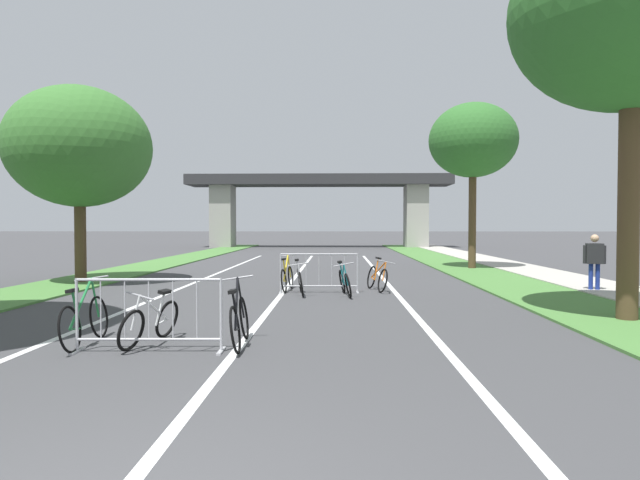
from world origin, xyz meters
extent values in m
cube|color=#477A38|center=(-6.66, 20.18, 0.03)|extent=(2.40, 49.32, 0.05)
cube|color=#477A38|center=(6.66, 20.18, 0.03)|extent=(2.40, 49.32, 0.05)
cube|color=#ADA89E|center=(8.93, 20.18, 0.04)|extent=(2.14, 49.32, 0.08)
cube|color=silver|center=(0.00, 14.27, 0.00)|extent=(0.14, 28.53, 0.01)
cube|color=silver|center=(3.00, 14.27, 0.00)|extent=(0.14, 28.53, 0.01)
cube|color=silver|center=(-3.00, 14.27, 0.00)|extent=(0.14, 28.53, 0.01)
cube|color=#2D2D30|center=(0.00, 40.76, 5.41)|extent=(21.11, 3.46, 0.82)
cube|color=#9E9B93|center=(-7.82, 40.76, 2.50)|extent=(1.72, 2.40, 5.00)
cube|color=#9E9B93|center=(7.82, 40.76, 2.50)|extent=(1.72, 2.40, 5.00)
cylinder|color=#4C3823|center=(-6.48, 13.49, 1.29)|extent=(0.34, 0.34, 2.58)
ellipsoid|color=#38702D|center=(-6.48, 13.49, 4.20)|extent=(4.34, 4.34, 3.69)
cylinder|color=#4C3823|center=(6.85, 7.28, 2.07)|extent=(0.38, 0.38, 4.14)
ellipsoid|color=#2D6628|center=(6.85, 7.28, 5.78)|extent=(4.36, 4.36, 3.71)
cylinder|color=#4C3823|center=(6.96, 19.24, 1.96)|extent=(0.31, 0.31, 3.92)
ellipsoid|color=#2D6628|center=(6.96, 19.24, 5.24)|extent=(3.54, 3.54, 3.01)
cylinder|color=#1E4C23|center=(9.04, 11.27, 2.64)|extent=(0.14, 0.14, 5.28)
sphere|color=white|center=(9.04, 11.27, 5.40)|extent=(0.32, 0.32, 0.32)
cube|color=#195128|center=(9.06, 11.15, 2.91)|extent=(0.56, 0.03, 0.40)
cylinder|color=#ADADB2|center=(-2.25, 4.59, 0.53)|extent=(0.04, 0.04, 1.05)
cube|color=#ADADB2|center=(-2.25, 4.59, 0.01)|extent=(0.07, 0.44, 0.03)
cylinder|color=#ADADB2|center=(-0.20, 4.66, 0.53)|extent=(0.04, 0.04, 1.05)
cube|color=#ADADB2|center=(-0.20, 4.66, 0.01)|extent=(0.07, 0.44, 0.03)
cylinder|color=#ADADB2|center=(-1.23, 4.62, 1.03)|extent=(2.04, 0.11, 0.04)
cylinder|color=#ADADB2|center=(-1.23, 4.62, 0.18)|extent=(2.04, 0.11, 0.04)
cylinder|color=#ADADB2|center=(-1.91, 4.60, 0.61)|extent=(0.02, 0.02, 0.87)
cylinder|color=#ADADB2|center=(-1.57, 4.61, 0.61)|extent=(0.02, 0.02, 0.87)
cylinder|color=#ADADB2|center=(-1.23, 4.62, 0.61)|extent=(0.02, 0.02, 0.87)
cylinder|color=#ADADB2|center=(-0.89, 4.63, 0.61)|extent=(0.02, 0.02, 0.87)
cylinder|color=#ADADB2|center=(-0.55, 4.65, 0.61)|extent=(0.02, 0.02, 0.87)
cylinder|color=#ADADB2|center=(-0.05, 11.35, 0.53)|extent=(0.04, 0.04, 1.05)
cube|color=#ADADB2|center=(-0.05, 11.35, 0.01)|extent=(0.07, 0.44, 0.03)
cylinder|color=#ADADB2|center=(1.99, 11.41, 0.53)|extent=(0.04, 0.04, 1.05)
cube|color=#ADADB2|center=(1.99, 11.41, 0.01)|extent=(0.07, 0.44, 0.03)
cylinder|color=#ADADB2|center=(0.97, 11.38, 1.03)|extent=(2.04, 0.10, 0.04)
cylinder|color=#ADADB2|center=(0.97, 11.38, 0.18)|extent=(2.04, 0.10, 0.04)
cylinder|color=#ADADB2|center=(0.29, 11.36, 0.61)|extent=(0.02, 0.02, 0.87)
cylinder|color=#ADADB2|center=(0.63, 11.37, 0.61)|extent=(0.02, 0.02, 0.87)
cylinder|color=#ADADB2|center=(0.97, 11.38, 0.61)|extent=(0.02, 0.02, 0.87)
cylinder|color=#ADADB2|center=(1.31, 11.39, 0.61)|extent=(0.02, 0.02, 0.87)
cylinder|color=#ADADB2|center=(1.65, 11.40, 0.61)|extent=(0.02, 0.02, 0.87)
torus|color=black|center=(-1.26, 5.55, 0.31)|extent=(0.32, 0.64, 0.61)
torus|color=black|center=(-1.48, 4.63, 0.31)|extent=(0.32, 0.64, 0.61)
cylinder|color=silver|center=(-1.31, 5.10, 0.55)|extent=(0.15, 0.93, 0.52)
cylinder|color=silver|center=(-1.28, 5.28, 0.52)|extent=(0.17, 0.08, 0.52)
cylinder|color=silver|center=(-1.30, 5.41, 0.28)|extent=(0.11, 0.31, 0.07)
cylinder|color=silver|center=(-1.42, 4.64, 0.55)|extent=(0.15, 0.06, 0.50)
cube|color=black|center=(-1.21, 5.30, 0.78)|extent=(0.16, 0.26, 0.07)
cylinder|color=#99999E|center=(-1.36, 4.65, 0.80)|extent=(0.43, 0.13, 0.12)
torus|color=black|center=(0.02, 4.54, 0.34)|extent=(0.17, 0.68, 0.68)
torus|color=black|center=(-0.03, 5.52, 0.34)|extent=(0.17, 0.68, 0.68)
cylinder|color=black|center=(-0.05, 5.01, 0.66)|extent=(0.18, 0.95, 0.67)
cylinder|color=black|center=(-0.03, 4.82, 0.57)|extent=(0.13, 0.12, 0.57)
cylinder|color=black|center=(0.02, 4.70, 0.31)|extent=(0.04, 0.32, 0.08)
cylinder|color=black|center=(-0.07, 5.50, 0.66)|extent=(0.13, 0.10, 0.64)
cube|color=black|center=(-0.07, 4.79, 0.85)|extent=(0.12, 0.24, 0.06)
cylinder|color=#99999E|center=(-0.12, 5.47, 0.97)|extent=(0.49, 0.05, 0.10)
torus|color=black|center=(1.58, 11.30, 0.31)|extent=(0.24, 0.64, 0.62)
torus|color=black|center=(1.72, 10.29, 0.31)|extent=(0.24, 0.64, 0.62)
cylinder|color=#197A7F|center=(1.60, 10.81, 0.57)|extent=(0.07, 0.99, 0.56)
cylinder|color=#197A7F|center=(1.57, 11.01, 0.56)|extent=(0.16, 0.10, 0.59)
cylinder|color=#197A7F|center=(1.61, 11.14, 0.29)|extent=(0.08, 0.33, 0.07)
cylinder|color=#197A7F|center=(1.66, 10.31, 0.57)|extent=(0.14, 0.08, 0.53)
cube|color=black|center=(1.52, 11.03, 0.85)|extent=(0.14, 0.25, 0.07)
cylinder|color=#99999E|center=(1.61, 10.33, 0.84)|extent=(0.51, 0.10, 0.12)
torus|color=black|center=(0.04, 11.32, 0.32)|extent=(0.17, 0.65, 0.64)
torus|color=black|center=(0.13, 12.35, 0.32)|extent=(0.17, 0.65, 0.64)
cylinder|color=gold|center=(0.04, 11.81, 0.63)|extent=(0.06, 1.01, 0.66)
cylinder|color=gold|center=(0.03, 11.62, 0.58)|extent=(0.13, 0.12, 0.62)
cylinder|color=gold|center=(0.05, 11.48, 0.30)|extent=(0.06, 0.34, 0.08)
cylinder|color=gold|center=(0.09, 12.33, 0.63)|extent=(0.12, 0.09, 0.63)
cube|color=black|center=(0.00, 11.58, 0.88)|extent=(0.13, 0.25, 0.06)
cylinder|color=#99999E|center=(0.05, 12.31, 0.94)|extent=(0.42, 0.07, 0.08)
torus|color=black|center=(0.44, 11.49, 0.32)|extent=(0.20, 0.65, 0.64)
torus|color=black|center=(0.55, 10.48, 0.32)|extent=(0.20, 0.65, 0.64)
cylinder|color=#B7B7BC|center=(0.46, 11.01, 0.57)|extent=(0.08, 0.99, 0.54)
cylinder|color=#B7B7BC|center=(0.43, 11.20, 0.58)|extent=(0.14, 0.11, 0.62)
cylinder|color=#B7B7BC|center=(0.46, 11.33, 0.30)|extent=(0.07, 0.33, 0.08)
cylinder|color=#B7B7BC|center=(0.52, 10.50, 0.57)|extent=(0.12, 0.08, 0.51)
cube|color=black|center=(0.39, 11.23, 0.89)|extent=(0.13, 0.25, 0.06)
cylinder|color=#99999E|center=(0.48, 10.52, 0.82)|extent=(0.51, 0.09, 0.10)
torus|color=black|center=(-2.31, 4.51, 0.34)|extent=(0.17, 0.68, 0.67)
torus|color=black|center=(-2.36, 5.55, 0.34)|extent=(0.17, 0.68, 0.67)
cylinder|color=#1E7238|center=(-2.38, 5.01, 0.65)|extent=(0.18, 1.01, 0.65)
cylinder|color=#1E7238|center=(-2.36, 4.81, 0.57)|extent=(0.13, 0.13, 0.57)
cylinder|color=#1E7238|center=(-2.32, 4.68, 0.31)|extent=(0.04, 0.34, 0.08)
cylinder|color=#1E7238|center=(-2.41, 5.53, 0.65)|extent=(0.13, 0.10, 0.63)
cube|color=black|center=(-2.40, 4.77, 0.85)|extent=(0.12, 0.24, 0.06)
cylinder|color=#99999E|center=(-2.45, 5.50, 0.96)|extent=(0.54, 0.05, 0.11)
torus|color=black|center=(2.43, 12.37, 0.33)|extent=(0.33, 0.68, 0.65)
torus|color=black|center=(2.66, 11.40, 0.33)|extent=(0.33, 0.68, 0.65)
cylinder|color=orange|center=(2.59, 11.92, 0.57)|extent=(0.37, 0.93, 0.53)
cylinder|color=orange|center=(2.55, 12.11, 0.58)|extent=(0.16, 0.15, 0.61)
cylinder|color=orange|center=(2.46, 12.21, 0.30)|extent=(0.09, 0.32, 0.08)
cylinder|color=orange|center=(2.70, 11.44, 0.57)|extent=(0.14, 0.12, 0.50)
cube|color=black|center=(2.60, 12.15, 0.88)|extent=(0.16, 0.26, 0.07)
cylinder|color=#99999E|center=(2.75, 11.47, 0.82)|extent=(0.51, 0.15, 0.14)
cylinder|color=navy|center=(8.24, 11.71, 0.38)|extent=(0.11, 0.11, 0.77)
cylinder|color=navy|center=(8.40, 11.67, 0.38)|extent=(0.11, 0.11, 0.77)
cube|color=#262628|center=(8.32, 11.69, 1.04)|extent=(0.47, 0.35, 0.54)
cylinder|color=#262628|center=(8.09, 11.75, 1.01)|extent=(0.09, 0.09, 0.49)
cylinder|color=#262628|center=(8.56, 11.63, 1.01)|extent=(0.09, 0.09, 0.49)
sphere|color=tan|center=(8.32, 11.69, 1.45)|extent=(0.21, 0.21, 0.21)
camera|label=1|loc=(1.43, -2.90, 1.80)|focal=30.30mm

